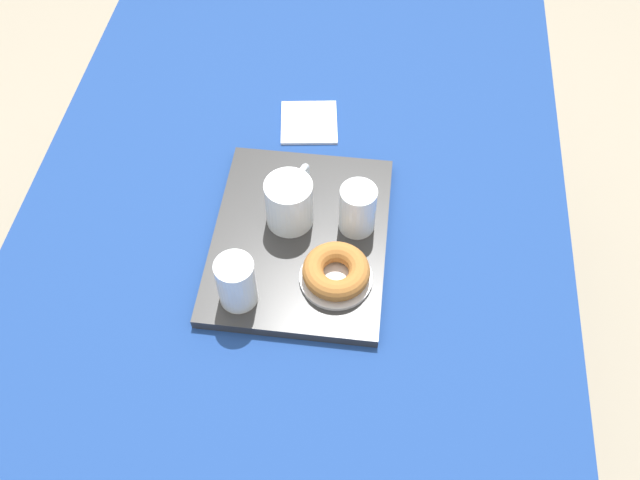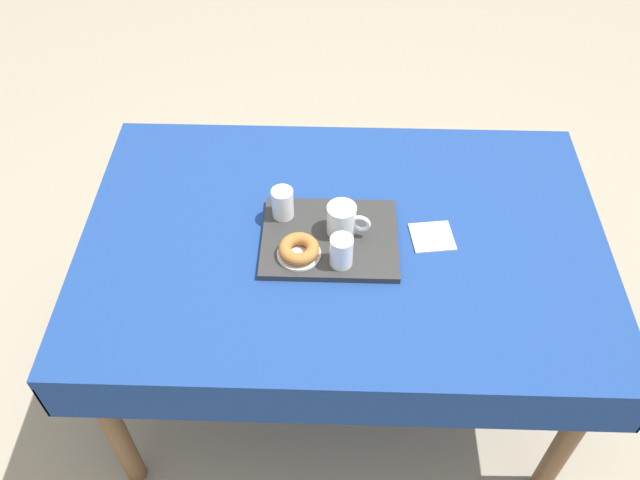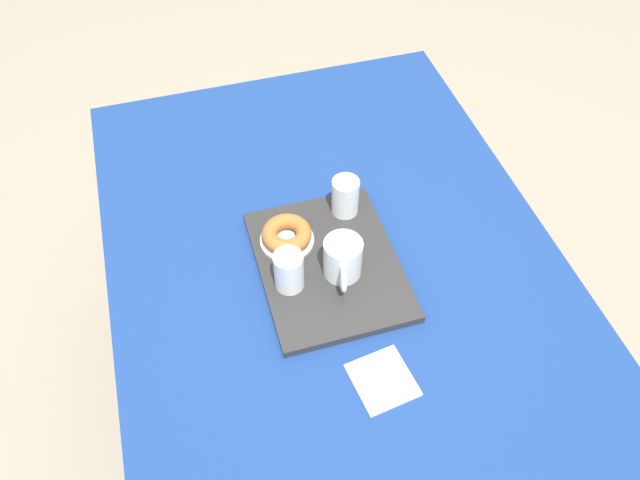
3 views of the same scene
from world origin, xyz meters
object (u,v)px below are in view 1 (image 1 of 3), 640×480
at_px(water_glass_far, 358,210).
at_px(paper_napkin, 308,122).
at_px(sugar_donut_left, 336,271).
at_px(water_glass_near, 237,283).
at_px(dining_table, 293,251).
at_px(tea_mug_left, 292,203).
at_px(donut_plate_left, 336,278).
at_px(serving_tray, 300,238).

bearing_deg(water_glass_far, paper_napkin, 24.93).
relative_size(sugar_donut_left, paper_napkin, 0.95).
bearing_deg(sugar_donut_left, water_glass_near, 109.31).
relative_size(water_glass_far, paper_napkin, 0.79).
relative_size(water_glass_near, paper_napkin, 0.79).
height_order(dining_table, paper_napkin, paper_napkin).
bearing_deg(dining_table, tea_mug_left, -141.88).
height_order(tea_mug_left, paper_napkin, tea_mug_left).
xyz_separation_m(dining_table, sugar_donut_left, (-0.12, -0.09, 0.13)).
height_order(donut_plate_left, paper_napkin, donut_plate_left).
xyz_separation_m(dining_table, serving_tray, (-0.04, -0.02, 0.10)).
distance_m(dining_table, tea_mug_left, 0.15).
bearing_deg(serving_tray, water_glass_far, -71.43).
xyz_separation_m(water_glass_near, paper_napkin, (0.43, -0.06, -0.06)).
bearing_deg(serving_tray, water_glass_near, 149.36).
xyz_separation_m(sugar_donut_left, paper_napkin, (0.38, 0.10, -0.04)).
bearing_deg(water_glass_far, water_glass_near, 133.72).
height_order(water_glass_near, sugar_donut_left, water_glass_near).
height_order(serving_tray, paper_napkin, serving_tray).
bearing_deg(paper_napkin, water_glass_near, 172.48).
bearing_deg(tea_mug_left, dining_table, 38.12).
bearing_deg(donut_plate_left, sugar_donut_left, 0.00).
xyz_separation_m(tea_mug_left, paper_napkin, (0.26, 0.01, -0.06)).
xyz_separation_m(serving_tray, tea_mug_left, (0.03, 0.02, 0.05)).
relative_size(tea_mug_left, donut_plate_left, 1.02).
relative_size(tea_mug_left, water_glass_far, 1.33).
relative_size(dining_table, water_glass_far, 16.10).
distance_m(dining_table, sugar_donut_left, 0.20).
xyz_separation_m(water_glass_far, paper_napkin, (0.26, 0.12, -0.06)).
distance_m(water_glass_near, paper_napkin, 0.44).
bearing_deg(serving_tray, sugar_donut_left, -139.28).
bearing_deg(donut_plate_left, dining_table, 37.50).
bearing_deg(sugar_donut_left, paper_napkin, 14.43).
bearing_deg(dining_table, water_glass_far, -93.06).
distance_m(serving_tray, donut_plate_left, 0.11).
height_order(tea_mug_left, donut_plate_left, tea_mug_left).
xyz_separation_m(water_glass_near, donut_plate_left, (0.05, -0.16, -0.04)).
bearing_deg(tea_mug_left, serving_tray, -152.05).
bearing_deg(dining_table, paper_napkin, 0.66).
bearing_deg(donut_plate_left, serving_tray, 40.72).
height_order(tea_mug_left, water_glass_near, same).
height_order(tea_mug_left, water_glass_far, same).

